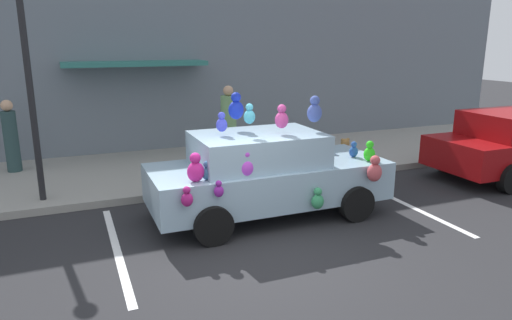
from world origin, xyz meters
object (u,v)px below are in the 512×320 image
Objects in this scene: street_lamp_post at (27,66)px; pedestrian_near_shopfront at (11,138)px; teddy_bear_on_sidewalk at (345,151)px; plush_covered_car at (266,173)px; pedestrian_walking_past at (229,125)px.

street_lamp_post reaches higher than pedestrian_near_shopfront.
street_lamp_post reaches higher than teddy_bear_on_sidewalk.
pedestrian_near_shopfront is (-4.48, 4.50, 0.14)m from plush_covered_car.
plush_covered_car is 6.35m from pedestrian_near_shopfront.
pedestrian_walking_past reaches higher than pedestrian_near_shopfront.
teddy_bear_on_sidewalk is 0.32× the size of pedestrian_walking_past.
street_lamp_post is (-3.80, 2.04, 1.87)m from plush_covered_car.
plush_covered_car is at bearing -45.15° from pedestrian_near_shopfront.
pedestrian_near_shopfront is at bearing 171.31° from pedestrian_walking_past.
pedestrian_walking_past is at bearing -8.69° from pedestrian_near_shopfront.
plush_covered_car is 2.55× the size of pedestrian_near_shopfront.
plush_covered_car is 4.70m from street_lamp_post.
pedestrian_walking_past reaches higher than teddy_bear_on_sidewalk.
teddy_bear_on_sidewalk is at bearing 36.39° from plush_covered_car.
street_lamp_post is (-6.99, -0.31, 2.25)m from teddy_bear_on_sidewalk.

